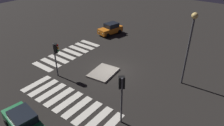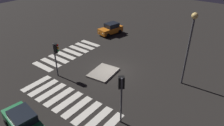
# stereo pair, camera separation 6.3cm
# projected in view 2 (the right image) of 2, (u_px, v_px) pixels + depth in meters

# --- Properties ---
(ground_plane) EXTENTS (80.00, 80.00, 0.00)m
(ground_plane) POSITION_uv_depth(u_px,v_px,m) (112.00, 71.00, 22.60)
(ground_plane) COLOR black
(traffic_island) EXTENTS (3.41, 2.71, 0.18)m
(traffic_island) POSITION_uv_depth(u_px,v_px,m) (103.00, 73.00, 22.14)
(traffic_island) COLOR gray
(traffic_island) RESTS_ON ground
(car_green) EXTENTS (2.24, 4.03, 1.69)m
(car_green) POSITION_uv_depth(u_px,v_px,m) (23.00, 121.00, 15.02)
(car_green) COLOR #196B38
(car_green) RESTS_ON ground
(car_orange) EXTENTS (4.11, 2.43, 1.70)m
(car_orange) POSITION_uv_depth(u_px,v_px,m) (111.00, 29.00, 31.76)
(car_orange) COLOR orange
(car_orange) RESTS_ON ground
(traffic_light_east) EXTENTS (0.54, 0.54, 3.69)m
(traffic_light_east) POSITION_uv_depth(u_px,v_px,m) (56.00, 52.00, 20.43)
(traffic_light_east) COLOR #47474C
(traffic_light_east) RESTS_ON ground
(traffic_light_north) EXTENTS (0.53, 0.54, 4.11)m
(traffic_light_north) POSITION_uv_depth(u_px,v_px,m) (121.00, 89.00, 14.63)
(traffic_light_north) COLOR #47474C
(traffic_light_north) RESTS_ON ground
(street_lamp) EXTENTS (0.56, 0.56, 7.16)m
(street_lamp) POSITION_uv_depth(u_px,v_px,m) (190.00, 37.00, 18.16)
(street_lamp) COLOR #47474C
(street_lamp) RESTS_ON ground
(crosswalk_near) EXTENTS (8.75, 3.20, 0.02)m
(crosswalk_near) POSITION_uv_depth(u_px,v_px,m) (69.00, 54.00, 26.20)
(crosswalk_near) COLOR silver
(crosswalk_near) RESTS_ON ground
(crosswalk_side) EXTENTS (3.20, 9.90, 0.02)m
(crosswalk_side) POSITION_uv_depth(u_px,v_px,m) (68.00, 102.00, 18.10)
(crosswalk_side) COLOR silver
(crosswalk_side) RESTS_ON ground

